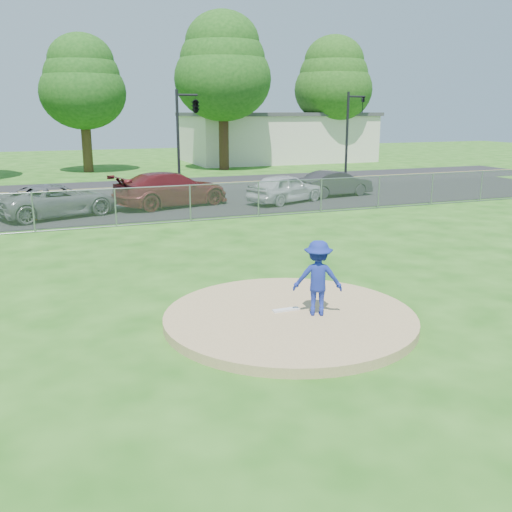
% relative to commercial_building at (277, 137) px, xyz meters
% --- Properties ---
extents(ground, '(120.00, 120.00, 0.00)m').
position_rel_commercial_building_xyz_m(ground, '(-16.00, -28.00, -2.16)').
color(ground, '#1F5713').
rests_on(ground, ground).
extents(pitchers_mound, '(5.40, 5.40, 0.20)m').
position_rel_commercial_building_xyz_m(pitchers_mound, '(-16.00, -38.00, -2.06)').
color(pitchers_mound, tan).
rests_on(pitchers_mound, ground).
extents(pitching_rubber, '(0.60, 0.15, 0.04)m').
position_rel_commercial_building_xyz_m(pitching_rubber, '(-16.00, -37.80, -1.94)').
color(pitching_rubber, white).
rests_on(pitching_rubber, pitchers_mound).
extents(chain_link_fence, '(40.00, 0.06, 1.50)m').
position_rel_commercial_building_xyz_m(chain_link_fence, '(-16.00, -26.00, -1.41)').
color(chain_link_fence, gray).
rests_on(chain_link_fence, ground).
extents(parking_lot, '(50.00, 8.00, 0.01)m').
position_rel_commercial_building_xyz_m(parking_lot, '(-16.00, -21.50, -2.15)').
color(parking_lot, black).
rests_on(parking_lot, ground).
extents(street, '(60.00, 7.00, 0.01)m').
position_rel_commercial_building_xyz_m(street, '(-16.00, -14.00, -2.16)').
color(street, black).
rests_on(street, ground).
extents(commercial_building, '(16.40, 9.40, 4.30)m').
position_rel_commercial_building_xyz_m(commercial_building, '(0.00, 0.00, 0.00)').
color(commercial_building, beige).
rests_on(commercial_building, ground).
extents(tree_center, '(6.16, 6.16, 9.84)m').
position_rel_commercial_building_xyz_m(tree_center, '(-17.00, -4.00, 4.31)').
color(tree_center, '#3D2A16').
rests_on(tree_center, ground).
extents(tree_right, '(7.28, 7.28, 11.63)m').
position_rel_commercial_building_xyz_m(tree_right, '(-7.00, -6.00, 5.49)').
color(tree_right, '#351F13').
rests_on(tree_right, ground).
extents(tree_far_right, '(6.72, 6.72, 10.74)m').
position_rel_commercial_building_xyz_m(tree_far_right, '(4.00, -3.00, 4.90)').
color(tree_far_right, '#3A2415').
rests_on(tree_far_right, ground).
extents(traffic_signal_center, '(1.42, 2.48, 5.60)m').
position_rel_commercial_building_xyz_m(traffic_signal_center, '(-12.03, -16.00, 2.45)').
color(traffic_signal_center, black).
rests_on(traffic_signal_center, ground).
extents(traffic_signal_right, '(1.28, 0.20, 5.60)m').
position_rel_commercial_building_xyz_m(traffic_signal_right, '(-1.76, -16.00, 1.20)').
color(traffic_signal_right, black).
rests_on(traffic_signal_right, ground).
extents(pitcher, '(1.19, 0.97, 1.61)m').
position_rel_commercial_building_xyz_m(pitcher, '(-15.47, -38.24, -1.15)').
color(pitcher, navy).
rests_on(pitcher, pitchers_mound).
extents(traffic_cone, '(0.37, 0.37, 0.73)m').
position_rel_commercial_building_xyz_m(traffic_cone, '(-20.98, -23.23, -1.79)').
color(traffic_cone, '#F84A0D').
rests_on(traffic_cone, parking_lot).
extents(parked_car_gray, '(5.51, 3.89, 1.40)m').
position_rel_commercial_building_xyz_m(parked_car_gray, '(-19.99, -22.82, -1.45)').
color(parked_car_gray, slate).
rests_on(parked_car_gray, parking_lot).
extents(parked_car_darkred, '(5.99, 3.67, 1.62)m').
position_rel_commercial_building_xyz_m(parked_car_darkred, '(-14.82, -21.87, -1.34)').
color(parked_car_darkred, maroon).
rests_on(parked_car_darkred, parking_lot).
extents(parked_car_pearl, '(4.50, 3.14, 1.42)m').
position_rel_commercial_building_xyz_m(parked_car_pearl, '(-9.34, -22.85, -1.44)').
color(parked_car_pearl, silver).
rests_on(parked_car_pearl, parking_lot).
extents(parked_car_charcoal, '(4.23, 1.96, 1.34)m').
position_rel_commercial_building_xyz_m(parked_car_charcoal, '(-5.92, -21.73, -1.48)').
color(parked_car_charcoal, '#2A2A2D').
rests_on(parked_car_charcoal, parking_lot).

